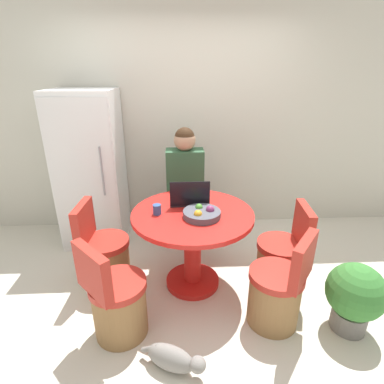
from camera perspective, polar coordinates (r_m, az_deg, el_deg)
ground_plane at (r=2.83m, az=0.03°, el=-20.39°), size 12.00×12.00×0.00m
wall_back at (r=3.70m, az=-1.30°, el=12.70°), size 7.00×0.06×2.60m
refrigerator at (r=3.57m, az=-18.62°, el=4.00°), size 0.68×0.66×1.74m
dining_table at (r=2.73m, az=0.11°, el=-8.02°), size 1.07×1.07×0.76m
chair_near_left_corner at (r=2.47m, az=-14.03°, el=-19.91°), size 0.50×0.50×0.84m
chair_left_side at (r=2.98m, az=-16.17°, el=-11.92°), size 0.43×0.43×0.84m
chair_near_right_corner at (r=2.58m, az=15.86°, el=-18.07°), size 0.50×0.49×0.84m
chair_right_side at (r=2.95m, az=16.59°, el=-12.41°), size 0.44×0.43×0.84m
person_seated at (r=3.32m, az=-1.35°, el=2.04°), size 0.40×0.37×1.37m
laptop at (r=2.75m, az=-0.39°, el=-1.28°), size 0.36×0.22×0.25m
fruit_bowl at (r=2.53m, az=1.93°, el=-4.09°), size 0.32×0.32×0.10m
coffee_cup at (r=2.59m, az=-6.69°, el=-3.32°), size 0.07×0.07×0.09m
cat at (r=2.34m, az=-3.55°, el=-29.10°), size 0.46×0.28×0.19m
potted_plant at (r=2.72m, az=28.59°, el=-16.86°), size 0.44×0.44×0.58m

